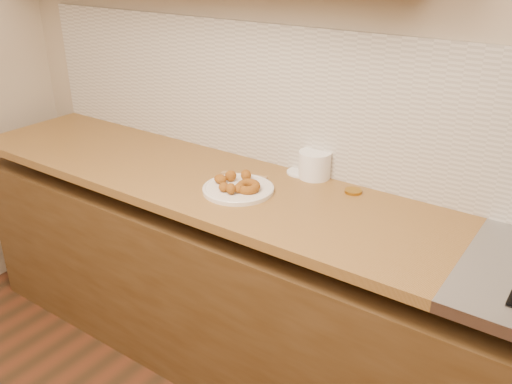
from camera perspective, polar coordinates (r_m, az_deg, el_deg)
wall_back at (r=2.11m, az=12.02°, el=12.07°), size 4.00×0.02×2.70m
base_cabinet at (r=2.28m, az=6.56°, el=-13.69°), size 3.60×0.60×0.77m
butcher_block at (r=2.35m, az=-6.85°, el=1.60°), size 2.30×0.62×0.04m
backsplash at (r=2.14m, az=11.53°, el=8.11°), size 3.60×0.02×0.60m
donut_plate at (r=2.14m, az=-1.88°, el=0.30°), size 0.28×0.28×0.02m
ring_donut at (r=2.11m, az=-0.85°, el=0.59°), size 0.11×0.12×0.04m
fried_dough_chunks at (r=2.14m, az=-2.50°, el=1.11°), size 0.17×0.20×0.05m
plastic_tub at (r=2.27m, az=6.20°, el=2.90°), size 0.16×0.16×0.11m
tub_lid at (r=2.32m, az=4.76°, el=2.09°), size 0.16×0.16×0.01m
brass_jar_lid at (r=2.17m, az=10.20°, el=0.08°), size 0.07×0.07×0.01m
wooden_utensil at (r=2.26m, az=-1.26°, el=1.67°), size 0.20×0.08×0.02m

